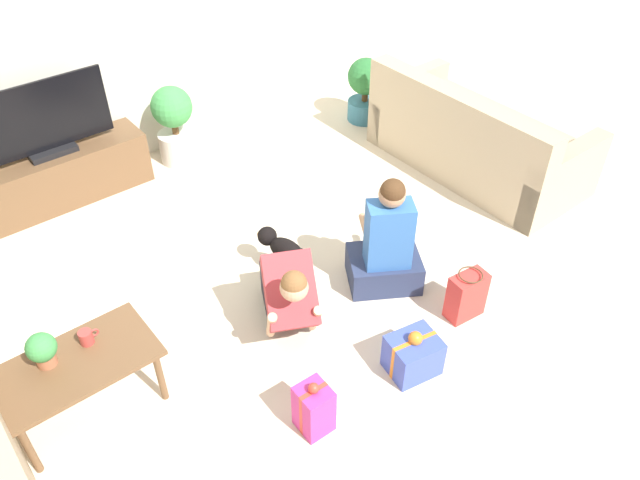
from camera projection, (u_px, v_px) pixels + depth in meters
ground_plane at (300, 308)px, 4.49m from camera, size 16.00×16.00×0.00m
wall_back at (107, 24)px, 5.24m from camera, size 8.40×0.06×2.60m
sofa_right at (474, 140)px, 5.72m from camera, size 0.95×1.98×0.86m
coffee_table at (77, 369)px, 3.57m from camera, size 0.91×0.51×0.45m
tv_console at (61, 177)px, 5.38m from camera, size 1.50×0.40×0.47m
tv at (44, 123)px, 5.05m from camera, size 1.10×0.20×0.64m
potted_plant_corner_right at (365, 88)px, 6.42m from camera, size 0.37×0.37×0.67m
potted_plant_back_right at (174, 123)px, 5.77m from camera, size 0.38×0.38×0.75m
person_kneeling at (288, 293)px, 4.15m from camera, size 0.62×0.81×0.76m
person_sitting at (386, 248)px, 4.48m from camera, size 0.65×0.62×0.95m
dog at (281, 247)px, 4.64m from camera, size 0.23×0.49×0.36m
gift_box_a at (413, 355)px, 3.98m from camera, size 0.36×0.32×0.34m
gift_box_b at (314, 408)px, 3.63m from camera, size 0.19×0.20×0.40m
gift_bag_a at (466, 295)px, 4.33m from camera, size 0.28×0.19×0.39m
mug at (87, 337)px, 3.62m from camera, size 0.12×0.08×0.09m
tabletop_plant at (42, 349)px, 3.45m from camera, size 0.17×0.17×0.22m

